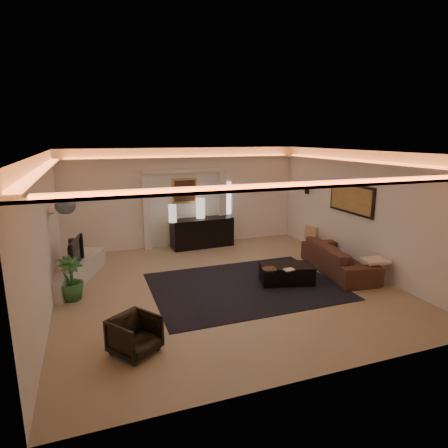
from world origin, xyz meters
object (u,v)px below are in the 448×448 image
object	(u,v)px
coffee_table	(287,274)
armchair	(135,335)
sofa	(338,258)
console	(202,234)

from	to	relation	value
coffee_table	armchair	bearing A→B (deg)	-139.00
sofa	coffee_table	world-z (taller)	sofa
console	sofa	size ratio (longest dim) A/B	0.77
sofa	armchair	bearing A→B (deg)	119.08
armchair	sofa	bearing A→B (deg)	-15.02
coffee_table	sofa	bearing A→B (deg)	22.71
console	armchair	size ratio (longest dim) A/B	2.83
coffee_table	armchair	size ratio (longest dim) A/B	1.77
console	coffee_table	bearing A→B (deg)	-77.38
console	coffee_table	xyz separation A→B (m)	(0.95, -3.41, -0.20)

